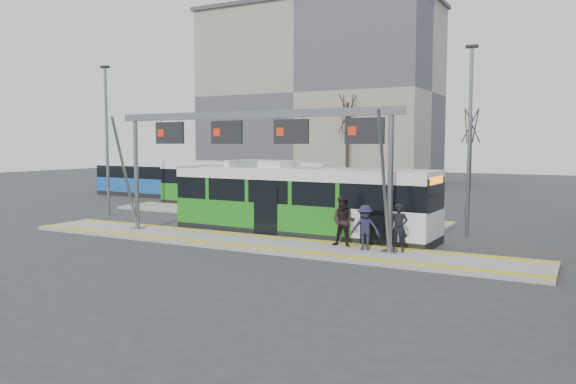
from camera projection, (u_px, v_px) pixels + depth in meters
The scene contains 18 objects.
ground at pixel (254, 245), 22.47m from camera, with size 120.00×120.00×0.00m, color #2D2D30.
platform_main at pixel (254, 243), 22.47m from camera, with size 22.00×3.00×0.15m, color gray.
platform_second at pixel (269, 214), 31.37m from camera, with size 20.00×3.00×0.15m, color gray.
tactile_main at pixel (254, 241), 22.46m from camera, with size 22.00×2.65×0.02m.
tactile_second at pixel (279, 211), 32.37m from camera, with size 20.00×0.35×0.02m.
gantry at pixel (250, 137), 22.49m from camera, with size 13.00×1.68×5.20m.
apartment_block at pixel (320, 95), 59.86m from camera, with size 24.50×12.50×18.40m.
hero_bus at pixel (300, 202), 24.57m from camera, with size 12.03×3.01×3.28m.
bg_bus_green at pixel (245, 185), 35.71m from camera, with size 11.54×3.05×2.86m.
bg_bus_blue at pixel (157, 178), 42.57m from camera, with size 10.80×2.92×2.79m.
passenger_a at pixel (399, 228), 20.13m from camera, with size 0.64×0.42×1.75m, color black.
passenger_b at pixel (344, 221), 21.22m from camera, with size 0.93×0.72×1.91m, color black.
passenger_c at pixel (365, 228), 20.51m from camera, with size 1.07×0.61×1.65m, color #201F38.
tree_left at pixel (347, 115), 50.99m from camera, with size 1.40×1.40×8.75m.
tree_mid at pixel (471, 126), 47.93m from camera, with size 1.40×1.40×7.22m.
tree_far at pixel (232, 127), 59.16m from camera, with size 1.40×1.40×7.53m.
lamp_west at pixel (107, 137), 30.88m from camera, with size 0.50×0.25×8.26m.
lamp_east at pixel (470, 137), 23.90m from camera, with size 0.50×0.25×8.17m.
Camera 1 is at (11.70, -18.92, 4.06)m, focal length 35.00 mm.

